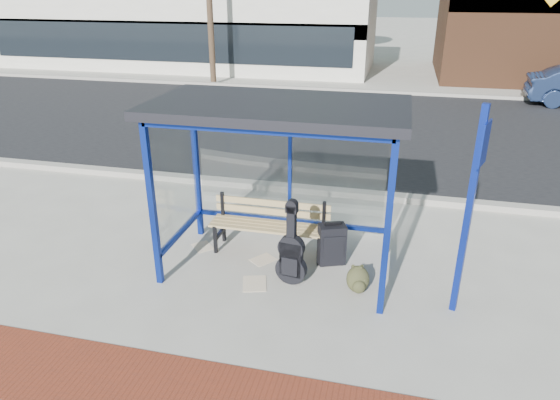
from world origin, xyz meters
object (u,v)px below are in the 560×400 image
(guitar_bag, at_px, (291,255))
(backpack, at_px, (358,280))
(bench, at_px, (270,223))
(suitcase, at_px, (332,244))

(guitar_bag, relative_size, backpack, 3.18)
(bench, xyz_separation_m, suitcase, (0.97, -0.15, -0.17))
(guitar_bag, bearing_deg, suitcase, 61.80)
(bench, bearing_deg, backpack, -30.03)
(suitcase, bearing_deg, backpack, -77.38)
(suitcase, distance_m, backpack, 0.81)
(suitcase, relative_size, backpack, 1.82)
(bench, distance_m, suitcase, 1.00)
(guitar_bag, xyz_separation_m, backpack, (0.91, -0.01, -0.25))
(bench, distance_m, backpack, 1.67)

